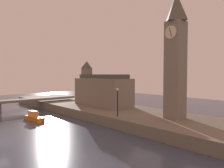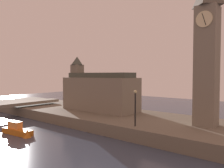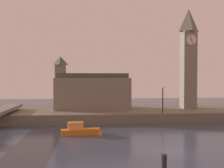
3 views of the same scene
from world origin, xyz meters
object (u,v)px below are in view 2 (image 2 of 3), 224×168
at_px(parliament_hall, 98,92).
at_px(streetlamp, 135,104).
at_px(clock_tower, 207,46).
at_px(boat_patrol_orange, 19,131).

relative_size(parliament_hall, streetlamp, 3.12).
bearing_deg(parliament_hall, clock_tower, -1.57).
bearing_deg(clock_tower, boat_patrol_orange, -144.80).
xyz_separation_m(streetlamp, boat_patrol_orange, (-11.98, -7.40, -3.54)).
xyz_separation_m(clock_tower, boat_patrol_orange, (-18.06, -12.74, -10.02)).
distance_m(clock_tower, boat_patrol_orange, 24.27).
distance_m(clock_tower, parliament_hall, 18.16).
relative_size(clock_tower, parliament_hall, 1.36).
bearing_deg(clock_tower, parliament_hall, 178.43).
xyz_separation_m(clock_tower, streetlamp, (-6.08, -5.35, -6.48)).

